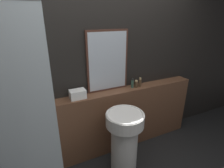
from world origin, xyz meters
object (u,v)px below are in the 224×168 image
(pedestal_sink, at_px, (124,140))
(towel_stack, at_px, (78,94))
(shampoo_bottle, at_px, (132,84))
(lotion_bottle, at_px, (140,82))
(mirror, at_px, (108,61))
(conditioner_bottle, at_px, (136,84))

(pedestal_sink, bearing_deg, towel_stack, 133.00)
(shampoo_bottle, bearing_deg, lotion_bottle, 0.00)
(shampoo_bottle, distance_m, lotion_bottle, 0.13)
(mirror, relative_size, lotion_bottle, 6.09)
(conditioner_bottle, distance_m, lotion_bottle, 0.07)
(mirror, bearing_deg, lotion_bottle, -9.88)
(shampoo_bottle, distance_m, conditioner_bottle, 0.07)
(towel_stack, height_order, shampoo_bottle, shampoo_bottle)
(mirror, bearing_deg, towel_stack, -169.53)
(pedestal_sink, relative_size, conditioner_bottle, 8.24)
(conditioner_bottle, xyz_separation_m, lotion_bottle, (0.07, 0.00, 0.01))
(pedestal_sink, distance_m, conditioner_bottle, 0.81)
(shampoo_bottle, bearing_deg, mirror, 166.54)
(towel_stack, bearing_deg, conditioner_bottle, -0.00)
(mirror, distance_m, towel_stack, 0.58)
(mirror, distance_m, conditioner_bottle, 0.55)
(shampoo_bottle, xyz_separation_m, conditioner_bottle, (0.06, -0.00, -0.02))
(pedestal_sink, distance_m, towel_stack, 0.80)
(shampoo_bottle, bearing_deg, towel_stack, 180.00)
(shampoo_bottle, xyz_separation_m, lotion_bottle, (0.13, 0.00, -0.00))
(pedestal_sink, relative_size, mirror, 1.06)
(lotion_bottle, bearing_deg, shampoo_bottle, 180.00)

